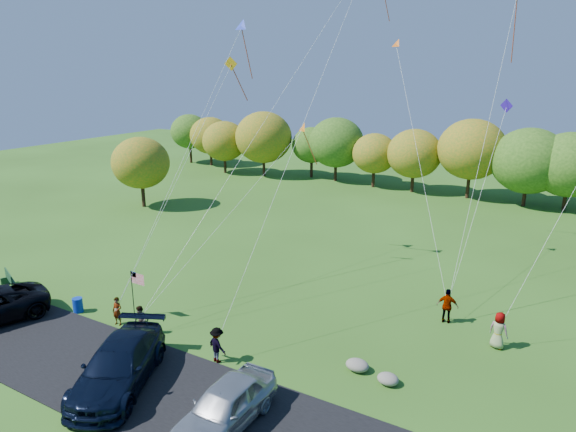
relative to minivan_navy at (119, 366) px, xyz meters
The scene contains 15 objects.
ground 4.62m from the minivan_navy, 82.54° to the left, with size 140.00×140.00×0.00m, color #2C5418.
asphalt_lane 1.22m from the minivan_navy, 38.95° to the left, with size 44.00×6.00×0.06m, color black.
treeline 40.70m from the minivan_navy, 91.03° to the left, with size 75.35×27.46×8.38m.
minivan_navy is the anchor object (origin of this frame).
minivan_silver 5.56m from the minivan_navy, ahead, with size 2.05×5.10×1.74m, color #ACB0B7.
flyer_a 5.87m from the minivan_navy, 138.79° to the left, with size 0.57×0.38×1.57m, color #4C4C59.
flyer_b 4.45m from the minivan_navy, 124.31° to the left, with size 0.78×0.60×1.60m, color #4C4C59.
flyer_c 4.42m from the minivan_navy, 56.30° to the left, with size 1.12×0.64×1.73m, color #4C4C59.
flyer_d 16.91m from the minivan_navy, 50.44° to the left, with size 1.13×0.47×1.94m, color #4C4C59.
flyer_e 17.88m from the minivan_navy, 40.59° to the left, with size 0.92×0.60×1.88m, color #4C4C59.
park_bench 14.54m from the minivan_navy, 164.58° to the left, with size 1.91×1.02×1.09m.
trash_barrel 8.45m from the minivan_navy, 153.43° to the left, with size 0.55×0.55×0.83m, color #0B30A9.
flag_assembly 6.64m from the minivan_navy, 129.47° to the left, with size 0.99×0.64×2.67m.
boulder_near 10.53m from the minivan_navy, 36.77° to the left, with size 1.09×0.85×0.54m, color gray.
boulder_far 11.66m from the minivan_navy, 30.98° to the left, with size 0.96×0.80×0.50m, color gray.
Camera 1 is at (15.48, -17.52, 13.25)m, focal length 32.00 mm.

